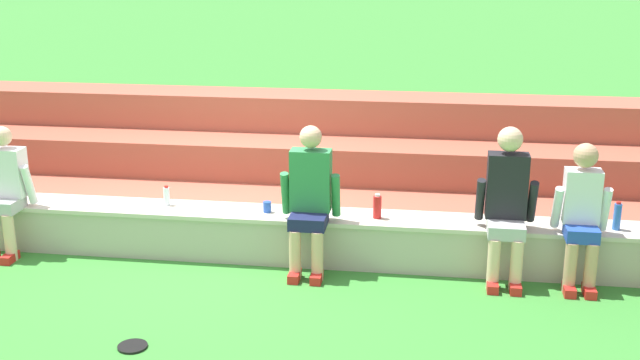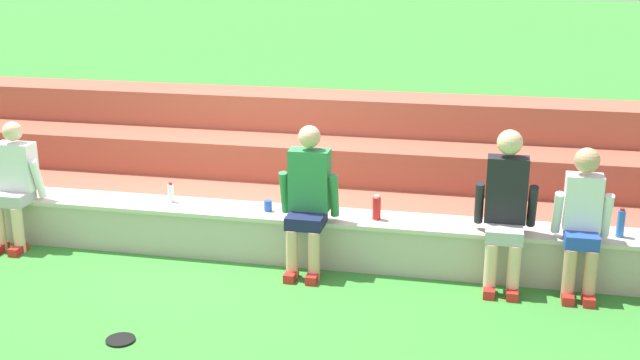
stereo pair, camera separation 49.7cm
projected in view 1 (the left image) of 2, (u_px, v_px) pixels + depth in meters
The scene contains 12 objects.
ground_plane at pixel (216, 263), 7.65m from camera, with size 80.00×80.00×0.00m, color #388433.
stone_seating_wall at pixel (221, 231), 7.79m from camera, with size 9.40×0.50×0.48m.
brick_bleachers at pixel (258, 163), 9.33m from camera, with size 12.73×2.16×1.24m.
person_left_of_center at pixel (4, 188), 7.72m from camera, with size 0.56×0.49×1.28m.
person_center at pixel (310, 197), 7.28m from camera, with size 0.56×0.54×1.39m.
person_right_of_center at pixel (507, 201), 7.08m from camera, with size 0.54×0.57×1.42m.
person_far_right at pixel (582, 212), 6.97m from camera, with size 0.49×0.51×1.30m.
water_bottle_near_left at pixel (377, 207), 7.46m from camera, with size 0.08×0.08×0.24m.
water_bottle_near_right at pixel (167, 196), 7.83m from camera, with size 0.06×0.06×0.20m.
water_bottle_center_gap at pixel (617, 216), 7.15m from camera, with size 0.07×0.07×0.27m.
plastic_cup_right_end at pixel (267, 207), 7.64m from camera, with size 0.08×0.08×0.11m, color blue.
frisbee at pixel (133, 346), 6.05m from camera, with size 0.23×0.23×0.02m, color black.
Camera 1 is at (2.03, -6.87, 2.97)m, focal length 44.33 mm.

